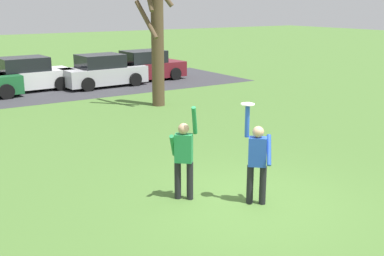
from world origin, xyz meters
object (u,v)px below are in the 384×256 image
object	(u,v)px
person_defender	(184,155)
parked_car_silver	(103,72)
person_catcher	(257,158)
bare_tree_tall	(156,41)
parked_car_maroon	(146,67)
frisbee_disc	(248,104)
parked_car_white	(27,75)

from	to	relation	value
person_defender	parked_car_silver	world-z (taller)	person_defender
person_catcher	parked_car_silver	size ratio (longest dim) A/B	0.50
bare_tree_tall	person_defender	bearing A→B (deg)	-115.90
parked_car_silver	bare_tree_tall	bearing A→B (deg)	-93.35
parked_car_silver	parked_car_maroon	distance (m)	2.77
person_defender	frisbee_disc	distance (m)	1.70
frisbee_disc	parked_car_white	bearing A→B (deg)	90.81
person_defender	frisbee_disc	xyz separation A→B (m)	(0.95, -0.87, 1.11)
frisbee_disc	parked_car_white	world-z (taller)	frisbee_disc
parked_car_white	person_defender	bearing A→B (deg)	-95.75
person_catcher	person_defender	xyz separation A→B (m)	(-1.12, 1.02, -0.00)
parked_car_silver	bare_tree_tall	distance (m)	5.91
parked_car_maroon	parked_car_silver	bearing A→B (deg)	-170.84
frisbee_disc	parked_car_silver	xyz separation A→B (m)	(3.28, 15.12, -1.37)
person_defender	parked_car_white	bearing A→B (deg)	129.83
person_defender	bare_tree_tall	xyz separation A→B (m)	(4.20, 8.65, 1.61)
person_catcher	bare_tree_tall	size ratio (longest dim) A/B	0.36
frisbee_disc	bare_tree_tall	distance (m)	10.07
person_catcher	parked_car_maroon	xyz separation A→B (m)	(5.82, 15.86, -0.25)
person_catcher	parked_car_white	bearing A→B (deg)	-46.02
person_catcher	parked_car_silver	distance (m)	15.59
person_catcher	bare_tree_tall	xyz separation A→B (m)	(3.08, 9.67, 1.61)
person_defender	parked_car_white	world-z (taller)	person_defender
parked_car_silver	person_defender	bearing A→B (deg)	-109.53
frisbee_disc	parked_car_maroon	xyz separation A→B (m)	(5.99, 15.70, -1.37)
parked_car_white	person_catcher	bearing A→B (deg)	-91.60
parked_car_white	bare_tree_tall	distance (m)	7.51
parked_car_white	parked_car_silver	bearing A→B (deg)	-15.60
person_catcher	parked_car_maroon	world-z (taller)	person_catcher
person_defender	parked_car_maroon	xyz separation A→B (m)	(6.94, 14.83, -0.25)
parked_car_silver	parked_car_maroon	bearing A→B (deg)	9.16
bare_tree_tall	frisbee_disc	bearing A→B (deg)	-108.84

